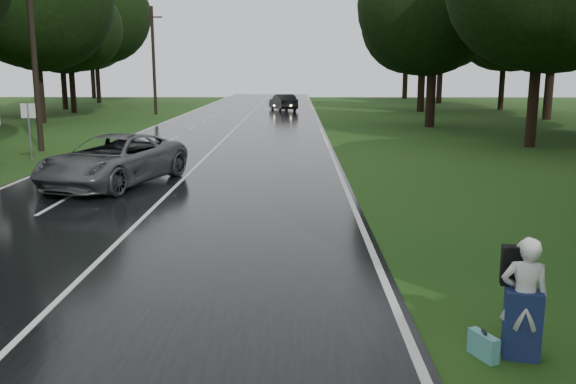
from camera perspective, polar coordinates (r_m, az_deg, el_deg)
The scene contains 15 objects.
ground at distance 10.84m, azimuth -22.06°, elevation -10.86°, with size 160.00×160.00×0.00m, color #224414.
road at distance 29.76m, azimuth -7.22°, elevation 3.78°, with size 12.00×140.00×0.04m, color black.
lane_center at distance 29.76m, azimuth -7.22°, elevation 3.83°, with size 0.12×140.00×0.01m, color silver.
grey_car at distance 21.73m, azimuth -16.15°, elevation 2.92°, with size 2.85×6.18×1.72m, color #4E5153.
far_car at distance 59.51m, azimuth -0.47°, elevation 8.47°, with size 1.67×4.80×1.58m, color black.
hitchhiker at distance 9.08m, azimuth 21.31°, elevation -9.66°, with size 0.71×0.67×1.75m.
suitcase at distance 9.11m, azimuth 17.95°, elevation -13.65°, with size 0.15×0.51×0.36m, color #56A1A5.
utility_pole_mid at distance 32.39m, azimuth -22.23°, elevation 3.60°, with size 1.80×0.28×10.84m, color black, non-canonical shape.
utility_pole_far at distance 56.04m, azimuth -12.35°, elevation 7.17°, with size 1.80×0.28×9.39m, color black, non-canonical shape.
road_sign_b at distance 28.17m, azimuth -22.97°, elevation 2.48°, with size 0.62×0.10×2.57m, color white, non-canonical shape.
tree_left_e at distance 49.75m, azimuth -22.19°, elevation 6.07°, with size 9.91×9.91×15.48m, color black, non-canonical shape.
tree_left_f at distance 60.40m, azimuth -19.52°, elevation 7.07°, with size 9.08×9.08×14.19m, color black, non-canonical shape.
tree_right_d at distance 34.03m, azimuth 21.83°, elevation 3.98°, with size 9.52×9.52×14.87m, color black, non-canonical shape.
tree_right_e at distance 43.88m, azimuth 13.19°, elevation 6.00°, with size 9.00×9.00×14.07m, color black, non-canonical shape.
tree_right_f at distance 59.82m, azimuth 12.37°, elevation 7.43°, with size 9.03×9.03×14.12m, color black, non-canonical shape.
Camera 1 is at (4.12, -9.21, 3.97)m, focal length 37.67 mm.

